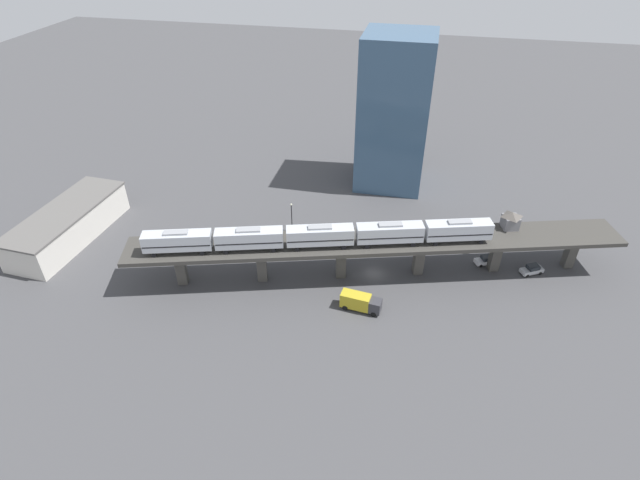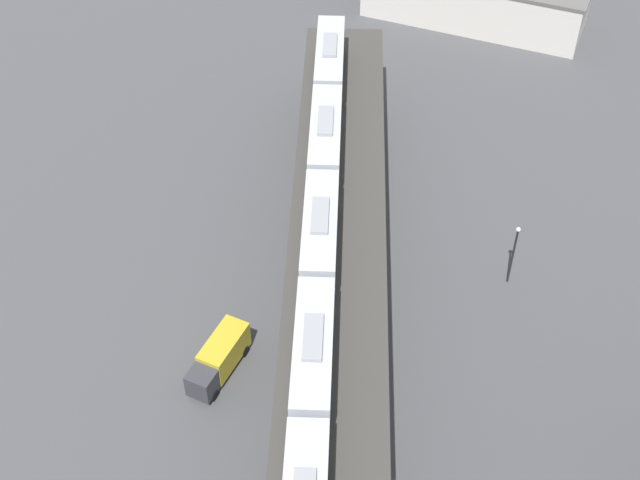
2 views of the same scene
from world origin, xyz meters
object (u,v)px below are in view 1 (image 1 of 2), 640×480
at_px(street_car_white, 486,260).
at_px(warehouse_building, 68,224).
at_px(street_lamp, 292,215).
at_px(street_car_silver, 532,269).
at_px(office_tower, 394,113).
at_px(signal_hut, 511,220).
at_px(subway_train, 320,235).
at_px(delivery_truck, 360,302).

relative_size(street_car_white, warehouse_building, 0.16).
height_order(street_lamp, warehouse_building, street_lamp).
bearing_deg(street_lamp, warehouse_building, 105.31).
height_order(street_car_silver, warehouse_building, warehouse_building).
distance_m(street_lamp, office_tower, 35.73).
xyz_separation_m(signal_hut, street_car_white, (-1.56, 2.95, -8.95)).
relative_size(subway_train, street_car_silver, 12.86).
height_order(street_lamp, office_tower, office_tower).
bearing_deg(warehouse_building, delivery_truck, -98.08).
xyz_separation_m(street_car_white, office_tower, (30.53, 22.54, 17.06)).
relative_size(warehouse_building, office_tower, 0.81).
bearing_deg(signal_hut, street_car_white, 117.88).
height_order(street_car_silver, street_lamp, street_lamp).
height_order(street_car_white, office_tower, office_tower).
relative_size(signal_hut, delivery_truck, 0.54).
distance_m(street_car_white, delivery_truck, 29.12).
height_order(street_car_silver, street_car_white, same).
height_order(subway_train, street_car_white, subway_train).
distance_m(delivery_truck, warehouse_building, 64.30).
height_order(signal_hut, street_car_white, signal_hut).
height_order(signal_hut, office_tower, office_tower).
height_order(street_car_white, street_lamp, street_lamp).
bearing_deg(street_lamp, street_car_white, -94.35).
height_order(street_car_silver, office_tower, office_tower).
xyz_separation_m(delivery_truck, office_tower, (48.92, -0.03, 16.24)).
xyz_separation_m(signal_hut, office_tower, (28.98, 25.48, 8.11)).
bearing_deg(signal_hut, subway_train, 112.06).
xyz_separation_m(delivery_truck, street_lamp, (21.48, 18.15, 2.35)).
xyz_separation_m(street_car_white, street_lamp, (3.10, 40.72, 3.17)).
bearing_deg(street_car_silver, street_car_white, 81.82).
distance_m(street_car_white, warehouse_building, 86.75).
distance_m(delivery_truck, office_tower, 51.54).
bearing_deg(street_lamp, delivery_truck, -139.80).
xyz_separation_m(street_car_silver, warehouse_building, (-8.13, 94.72, 2.47)).
distance_m(subway_train, signal_hut, 36.80).
xyz_separation_m(subway_train, delivery_truck, (-6.12, -8.59, -8.87)).
relative_size(subway_train, office_tower, 1.69).
bearing_deg(street_car_white, street_lamp, 85.65).
height_order(street_car_white, delivery_truck, delivery_truck).
distance_m(street_car_white, office_tower, 41.61).
height_order(subway_train, signal_hut, subway_train).
distance_m(delivery_truck, street_lamp, 28.22).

